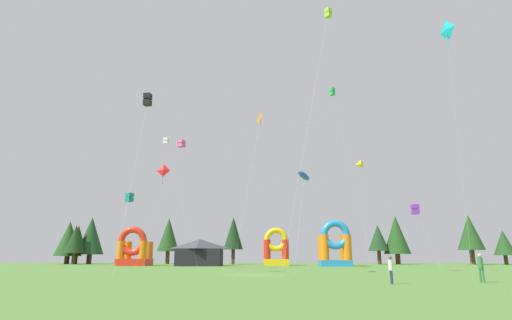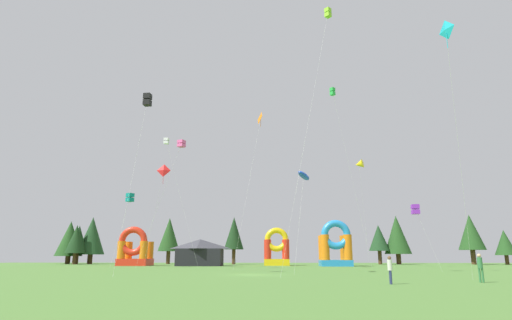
{
  "view_description": "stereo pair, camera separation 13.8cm",
  "coord_description": "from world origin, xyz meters",
  "px_view_note": "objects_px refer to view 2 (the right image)",
  "views": [
    {
      "loc": [
        1.92,
        -37.86,
        1.68
      ],
      "look_at": [
        0.0,
        6.89,
        11.89
      ],
      "focal_mm": 29.35,
      "sensor_mm": 36.0,
      "label": 1
    },
    {
      "loc": [
        2.06,
        -37.86,
        1.68
      ],
      "look_at": [
        0.0,
        6.89,
        11.89
      ],
      "focal_mm": 29.35,
      "sensor_mm": 36.0,
      "label": 2
    }
  ],
  "objects_px": {
    "kite_white_box": "(167,141)",
    "inflatable_yellow_castle": "(335,248)",
    "kite_teal_box": "(130,198)",
    "inflatable_red_slide": "(135,252)",
    "kite_purple_box": "(415,209)",
    "person_far_side": "(480,265)",
    "kite_yellow_delta": "(359,164)",
    "kite_pink_box": "(181,144)",
    "kite_cyan_diamond": "(445,33)",
    "kite_black_box": "(147,100)",
    "kite_red_diamond": "(163,171)",
    "kite_green_box": "(333,93)",
    "kite_blue_parafoil": "(304,176)",
    "inflatable_blue_arch": "(277,251)",
    "kite_orange_diamond": "(261,120)",
    "festival_tent": "(200,252)",
    "kite_lime_box": "(328,14)",
    "person_near_camera": "(390,267)"
  },
  "relations": [
    {
      "from": "kite_yellow_delta",
      "to": "kite_white_box",
      "type": "relative_size",
      "value": 0.85
    },
    {
      "from": "kite_white_box",
      "to": "kite_blue_parafoil",
      "type": "height_order",
      "value": "kite_white_box"
    },
    {
      "from": "kite_white_box",
      "to": "inflatable_yellow_castle",
      "type": "height_order",
      "value": "kite_white_box"
    },
    {
      "from": "inflatable_yellow_castle",
      "to": "kite_blue_parafoil",
      "type": "bearing_deg",
      "value": -103.89
    },
    {
      "from": "kite_orange_diamond",
      "to": "kite_teal_box",
      "type": "xyz_separation_m",
      "value": [
        -18.79,
        3.07,
        -10.32
      ]
    },
    {
      "from": "kite_yellow_delta",
      "to": "kite_pink_box",
      "type": "bearing_deg",
      "value": -158.34
    },
    {
      "from": "kite_teal_box",
      "to": "inflatable_red_slide",
      "type": "xyz_separation_m",
      "value": [
        -2.59,
        11.23,
        -7.41
      ]
    },
    {
      "from": "kite_purple_box",
      "to": "festival_tent",
      "type": "relative_size",
      "value": 0.98
    },
    {
      "from": "person_far_side",
      "to": "inflatable_yellow_castle",
      "type": "relative_size",
      "value": 0.25
    },
    {
      "from": "kite_red_diamond",
      "to": "kite_pink_box",
      "type": "relative_size",
      "value": 0.84
    },
    {
      "from": "kite_cyan_diamond",
      "to": "kite_blue_parafoil",
      "type": "bearing_deg",
      "value": 117.36
    },
    {
      "from": "kite_red_diamond",
      "to": "kite_orange_diamond",
      "type": "relative_size",
      "value": 0.66
    },
    {
      "from": "kite_cyan_diamond",
      "to": "person_far_side",
      "type": "distance_m",
      "value": 15.05
    },
    {
      "from": "kite_pink_box",
      "to": "inflatable_blue_arch",
      "type": "bearing_deg",
      "value": 57.69
    },
    {
      "from": "inflatable_blue_arch",
      "to": "inflatable_yellow_castle",
      "type": "xyz_separation_m",
      "value": [
        9.2,
        -4.11,
        0.42
      ]
    },
    {
      "from": "kite_purple_box",
      "to": "inflatable_red_slide",
      "type": "distance_m",
      "value": 45.26
    },
    {
      "from": "kite_orange_diamond",
      "to": "kite_lime_box",
      "type": "xyz_separation_m",
      "value": [
        7.31,
        -16.92,
        5.43
      ]
    },
    {
      "from": "kite_green_box",
      "to": "kite_teal_box",
      "type": "distance_m",
      "value": 32.18
    },
    {
      "from": "kite_teal_box",
      "to": "festival_tent",
      "type": "xyz_separation_m",
      "value": [
        8.4,
        10.44,
        -7.56
      ]
    },
    {
      "from": "kite_teal_box",
      "to": "inflatable_red_slide",
      "type": "relative_size",
      "value": 1.64
    },
    {
      "from": "kite_orange_diamond",
      "to": "kite_purple_box",
      "type": "bearing_deg",
      "value": -29.98
    },
    {
      "from": "kite_orange_diamond",
      "to": "kite_teal_box",
      "type": "bearing_deg",
      "value": 170.71
    },
    {
      "from": "kite_cyan_diamond",
      "to": "kite_black_box",
      "type": "relative_size",
      "value": 0.96
    },
    {
      "from": "kite_red_diamond",
      "to": "kite_green_box",
      "type": "distance_m",
      "value": 25.8
    },
    {
      "from": "kite_red_diamond",
      "to": "kite_black_box",
      "type": "bearing_deg",
      "value": -80.68
    },
    {
      "from": "kite_yellow_delta",
      "to": "person_near_camera",
      "type": "bearing_deg",
      "value": -99.26
    },
    {
      "from": "kite_white_box",
      "to": "inflatable_yellow_castle",
      "type": "distance_m",
      "value": 30.82
    },
    {
      "from": "kite_purple_box",
      "to": "inflatable_blue_arch",
      "type": "height_order",
      "value": "kite_purple_box"
    },
    {
      "from": "kite_pink_box",
      "to": "festival_tent",
      "type": "bearing_deg",
      "value": 90.18
    },
    {
      "from": "kite_black_box",
      "to": "inflatable_yellow_castle",
      "type": "distance_m",
      "value": 39.18
    },
    {
      "from": "kite_blue_parafoil",
      "to": "kite_teal_box",
      "type": "relative_size",
      "value": 0.97
    },
    {
      "from": "kite_lime_box",
      "to": "kite_blue_parafoil",
      "type": "bearing_deg",
      "value": 129.67
    },
    {
      "from": "kite_cyan_diamond",
      "to": "kite_teal_box",
      "type": "distance_m",
      "value": 46.17
    },
    {
      "from": "kite_yellow_delta",
      "to": "inflatable_yellow_castle",
      "type": "xyz_separation_m",
      "value": [
        -3.29,
        5.53,
        -12.27
      ]
    },
    {
      "from": "kite_pink_box",
      "to": "kite_blue_parafoil",
      "type": "relative_size",
      "value": 1.63
    },
    {
      "from": "inflatable_blue_arch",
      "to": "festival_tent",
      "type": "bearing_deg",
      "value": -166.02
    },
    {
      "from": "kite_black_box",
      "to": "kite_yellow_delta",
      "type": "bearing_deg",
      "value": 43.72
    },
    {
      "from": "kite_cyan_diamond",
      "to": "inflatable_blue_arch",
      "type": "relative_size",
      "value": 2.66
    },
    {
      "from": "kite_blue_parafoil",
      "to": "kite_teal_box",
      "type": "distance_m",
      "value": 28.91
    },
    {
      "from": "kite_white_box",
      "to": "kite_red_diamond",
      "type": "bearing_deg",
      "value": -79.23
    },
    {
      "from": "kite_white_box",
      "to": "festival_tent",
      "type": "relative_size",
      "value": 2.58
    },
    {
      "from": "kite_purple_box",
      "to": "person_far_side",
      "type": "xyz_separation_m",
      "value": [
        -2.04,
        -17.54,
        -5.4
      ]
    },
    {
      "from": "kite_lime_box",
      "to": "inflatable_blue_arch",
      "type": "relative_size",
      "value": 4.23
    },
    {
      "from": "kite_yellow_delta",
      "to": "kite_pink_box",
      "type": "height_order",
      "value": "kite_pink_box"
    },
    {
      "from": "kite_cyan_diamond",
      "to": "person_far_side",
      "type": "bearing_deg",
      "value": 56.71
    },
    {
      "from": "kite_black_box",
      "to": "kite_orange_diamond",
      "type": "bearing_deg",
      "value": 58.11
    },
    {
      "from": "kite_teal_box",
      "to": "inflatable_blue_arch",
      "type": "relative_size",
      "value": 1.66
    },
    {
      "from": "kite_white_box",
      "to": "inflatable_yellow_castle",
      "type": "xyz_separation_m",
      "value": [
        25.22,
        9.02,
        -15.24
      ]
    },
    {
      "from": "kite_black_box",
      "to": "kite_lime_box",
      "type": "bearing_deg",
      "value": 0.34
    },
    {
      "from": "inflatable_yellow_castle",
      "to": "kite_pink_box",
      "type": "bearing_deg",
      "value": -144.45
    }
  ]
}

